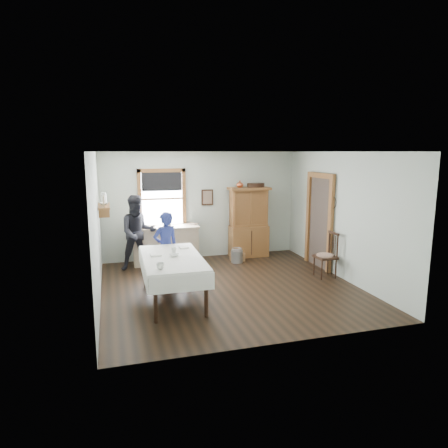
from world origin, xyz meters
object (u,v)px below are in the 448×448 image
object	(u,v)px
china_hutch	(249,222)
wicker_basket	(237,257)
work_counter	(166,245)
pail	(237,256)
figure_dark	(138,235)
woman_blue	(166,250)
dining_table	(173,279)
spindle_chair	(325,255)

from	to	relation	value
china_hutch	wicker_basket	world-z (taller)	china_hutch
work_counter	pail	world-z (taller)	work_counter
china_hutch	pail	size ratio (longest dim) A/B	5.85
china_hutch	figure_dark	size ratio (longest dim) A/B	1.12
work_counter	pail	size ratio (longest dim) A/B	5.20
pail	woman_blue	distance (m)	2.18
china_hutch	wicker_basket	size ratio (longest dim) A/B	5.33
work_counter	woman_blue	world-z (taller)	woman_blue
dining_table	figure_dark	distance (m)	2.26
spindle_chair	pail	bearing A→B (deg)	129.70
spindle_chair	woman_blue	world-z (taller)	woman_blue
spindle_chair	woman_blue	distance (m)	3.43
work_counter	china_hutch	bearing A→B (deg)	2.78
wicker_basket	figure_dark	xyz separation A→B (m)	(-2.42, -0.06, 0.70)
work_counter	china_hutch	xyz separation A→B (m)	(2.17, 0.05, 0.44)
pail	wicker_basket	world-z (taller)	pail
china_hutch	dining_table	size ratio (longest dim) A/B	0.87
work_counter	china_hutch	size ratio (longest dim) A/B	0.89
spindle_chair	pail	size ratio (longest dim) A/B	3.24
china_hutch	woman_blue	bearing A→B (deg)	-146.48
work_counter	figure_dark	world-z (taller)	figure_dark
work_counter	woman_blue	xyz separation A→B (m)	(-0.19, -1.42, 0.23)
spindle_chair	wicker_basket	bearing A→B (deg)	126.39
dining_table	figure_dark	size ratio (longest dim) A/B	1.29
figure_dark	wicker_basket	bearing A→B (deg)	-3.90
pail	figure_dark	bearing A→B (deg)	178.13
china_hutch	figure_dark	bearing A→B (deg)	-170.11
spindle_chair	china_hutch	bearing A→B (deg)	112.63
pail	wicker_basket	size ratio (longest dim) A/B	0.91
spindle_chair	woman_blue	size ratio (longest dim) A/B	0.72
work_counter	figure_dark	xyz separation A→B (m)	(-0.67, -0.37, 0.34)
china_hutch	work_counter	bearing A→B (deg)	-177.11
work_counter	figure_dark	size ratio (longest dim) A/B	1.00
dining_table	pail	bearing A→B (deg)	47.69
china_hutch	dining_table	bearing A→B (deg)	-131.18
china_hutch	figure_dark	distance (m)	2.88
work_counter	figure_dark	bearing A→B (deg)	-150.07
china_hutch	spindle_chair	distance (m)	2.39
wicker_basket	figure_dark	distance (m)	2.52
work_counter	pail	xyz separation A→B (m)	(1.69, -0.44, -0.30)
spindle_chair	dining_table	bearing A→B (deg)	-174.76
woman_blue	figure_dark	distance (m)	1.17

